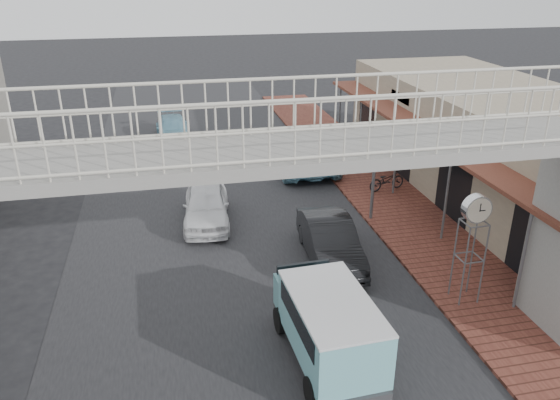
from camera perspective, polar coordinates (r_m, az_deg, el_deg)
name	(u,v)px	position (r m, az deg, el deg)	size (l,w,h in m)	color
ground	(238,280)	(15.96, -4.45, -8.35)	(120.00, 120.00, 0.00)	black
road_strip	(238,280)	(15.96, -4.45, -8.34)	(10.00, 60.00, 0.01)	black
sidewalk	(404,216)	(20.19, 12.86, -1.61)	(3.00, 40.00, 0.10)	brown
shophouse_row	(508,147)	(22.49, 22.71, 5.08)	(7.20, 18.00, 4.00)	gray
footbridge	(261,247)	(10.94, -1.99, -4.98)	(16.40, 2.40, 6.34)	gray
white_hatchback	(206,205)	(19.24, -7.71, -0.50)	(1.55, 3.86, 1.31)	white
dark_sedan	(330,241)	(16.69, 5.25, -4.27)	(1.39, 3.99, 1.31)	black
angkot_curb	(302,151)	(24.45, 2.30, 5.16)	(2.49, 5.39, 1.50)	#6AA1B8
angkot_far	(173,129)	(28.87, -11.13, 7.27)	(1.66, 4.07, 1.18)	#669AB0
angkot_van	(328,320)	(12.41, 5.07, -12.38)	(1.84, 3.74, 1.79)	black
motorcycle_near	(387,180)	(22.09, 11.09, 2.06)	(0.55, 1.58, 0.83)	black
motorcycle_far	(332,158)	(24.12, 5.46, 4.42)	(0.46, 1.63, 0.98)	black
street_clock	(476,214)	(14.59, 19.78, -1.36)	(0.74, 0.60, 3.03)	#59595B
arrow_sign	(398,144)	(19.05, 12.22, 5.76)	(1.96, 1.26, 3.32)	#59595B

